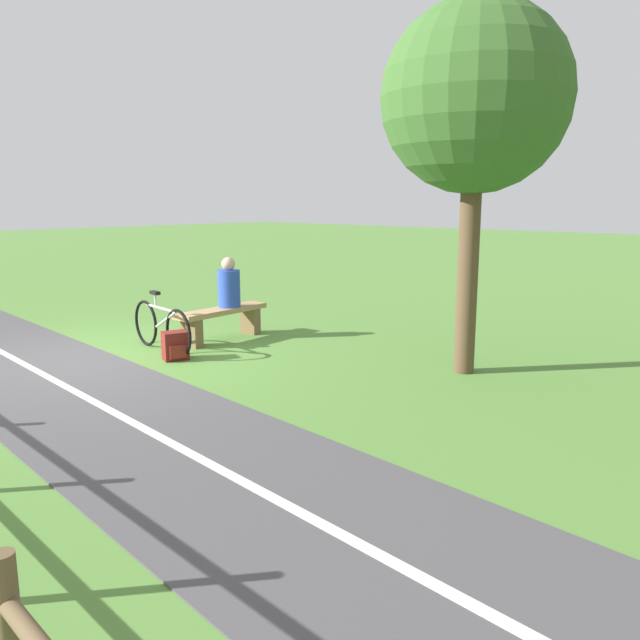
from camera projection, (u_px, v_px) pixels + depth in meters
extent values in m
plane|color=#548438|center=(86.00, 360.00, 8.87)|extent=(80.00, 80.00, 0.00)
cube|color=#4C494C|center=(199.00, 459.00, 5.45)|extent=(4.96, 36.07, 0.02)
cube|color=silver|center=(199.00, 458.00, 5.45)|extent=(2.50, 31.92, 0.00)
cube|color=#A88456|center=(222.00, 311.00, 10.03)|extent=(1.71, 0.51, 0.08)
cube|color=brown|center=(250.00, 321.00, 10.57)|extent=(0.19, 0.35, 0.43)
cube|color=brown|center=(192.00, 333.00, 9.59)|extent=(0.19, 0.35, 0.43)
cylinder|color=#2847B7|center=(229.00, 289.00, 10.10)|extent=(0.39, 0.39, 0.59)
sphere|color=tan|center=(228.00, 264.00, 10.02)|extent=(0.22, 0.22, 0.22)
torus|color=black|center=(178.00, 334.00, 8.90)|extent=(0.13, 0.70, 0.70)
torus|color=black|center=(146.00, 323.00, 9.66)|extent=(0.13, 0.70, 0.70)
cylinder|color=silver|center=(160.00, 308.00, 9.23)|extent=(0.14, 0.87, 0.04)
cylinder|color=silver|center=(166.00, 320.00, 9.14)|extent=(0.11, 0.63, 0.33)
cylinder|color=silver|center=(155.00, 300.00, 9.32)|extent=(0.03, 0.03, 0.20)
cube|color=black|center=(155.00, 293.00, 9.30)|extent=(0.10, 0.21, 0.05)
cube|color=maroon|center=(175.00, 346.00, 8.84)|extent=(0.40, 0.36, 0.40)
cube|color=maroon|center=(178.00, 352.00, 8.72)|extent=(0.23, 0.12, 0.18)
cylinder|color=brown|center=(468.00, 263.00, 7.97)|extent=(0.26, 0.26, 2.84)
sphere|color=#386028|center=(475.00, 97.00, 7.60)|extent=(2.30, 2.30, 2.30)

